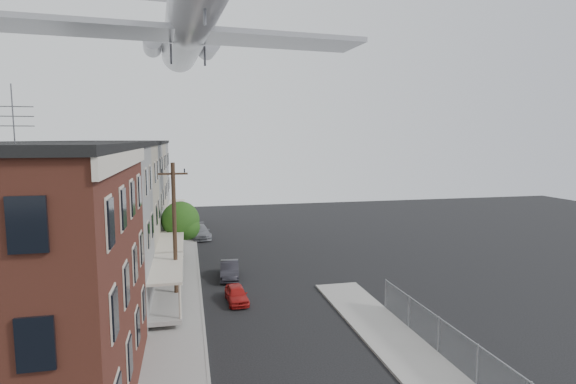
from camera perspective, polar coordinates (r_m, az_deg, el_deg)
The scene contains 16 objects.
sidewalk_left at distance 36.25m, azimuth -13.58°, elevation -10.11°, with size 3.00×62.00×0.12m, color gray.
sidewalk_right at distance 22.18m, azimuth 17.78°, elevation -21.51°, with size 3.00×26.00×0.12m, color gray.
curb_left at distance 36.25m, azimuth -11.26°, elevation -10.04°, with size 0.15×62.00×0.14m, color gray.
curb_right at distance 21.55m, azimuth 14.19°, elevation -22.25°, with size 0.15×26.00×0.14m, color gray.
row_house_a at distance 28.67m, azimuth -27.15°, elevation -4.70°, with size 11.98×7.00×10.30m.
row_house_b at distance 35.39m, azimuth -24.35°, elevation -2.52°, with size 11.98×7.00×10.30m.
row_house_c at distance 42.20m, azimuth -22.46°, elevation -1.03°, with size 11.98×7.00×10.30m.
row_house_d at distance 49.06m, azimuth -21.09°, elevation 0.05°, with size 11.98×7.00×10.30m.
row_house_e at distance 55.95m, azimuth -20.06°, elevation 0.86°, with size 11.98×7.00×10.30m.
chainlink_fence at distance 21.77m, azimuth 22.90°, elevation -19.53°, with size 0.06×18.06×1.90m.
utility_pole at distance 29.32m, azimuth -14.19°, elevation -4.83°, with size 1.80×0.26×9.00m.
street_tree at distance 39.28m, azimuth -13.31°, elevation -3.72°, with size 3.22×3.20×5.20m.
car_near at distance 29.75m, azimuth -6.55°, elevation -12.76°, with size 1.28×3.17×1.08m, color #AF1916.
car_mid at distance 34.65m, azimuth -7.43°, elevation -9.78°, with size 1.35×3.86×1.27m, color black.
car_far at distance 48.74m, azimuth -11.15°, elevation -4.96°, with size 1.93×4.75×1.38m, color slate.
airplane at distance 36.74m, azimuth -12.62°, elevation 19.87°, with size 25.65×29.29×8.47m.
Camera 1 is at (-4.73, -10.73, 10.43)m, focal length 28.00 mm.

